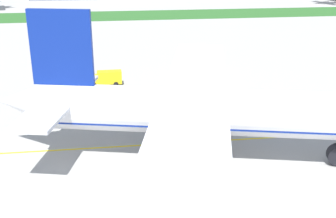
{
  "coord_description": "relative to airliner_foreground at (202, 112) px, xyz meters",
  "views": [
    {
      "loc": [
        -10.81,
        -47.93,
        24.07
      ],
      "look_at": [
        -3.53,
        5.08,
        3.84
      ],
      "focal_mm": 45.85,
      "sensor_mm": 36.0,
      "label": 1
    }
  ],
  "objects": [
    {
      "name": "airliner_foreground",
      "position": [
        0.0,
        0.0,
        0.0
      ],
      "size": [
        49.28,
        78.24,
        17.67
      ],
      "color": "white",
      "rests_on": "ground"
    },
    {
      "name": "apron_taxi_line",
      "position": [
        0.49,
        4.67,
        -5.99
      ],
      "size": [
        280.0,
        0.36,
        0.01
      ],
      "primitive_type": "cube",
      "color": "yellow",
      "rests_on": "ground"
    },
    {
      "name": "ground_plane",
      "position": [
        0.49,
        2.25,
        -6.0
      ],
      "size": [
        600.0,
        600.0,
        0.0
      ],
      "primitive_type": "plane",
      "color": "#ADAAA5",
      "rests_on": "ground"
    },
    {
      "name": "grass_median_strip",
      "position": [
        0.49,
        118.07,
        -5.95
      ],
      "size": [
        320.0,
        24.0,
        0.1
      ],
      "primitive_type": "cube",
      "color": "#2D6628",
      "rests_on": "ground"
    },
    {
      "name": "service_truck_baggage_loader",
      "position": [
        -11.31,
        31.21,
        -4.52
      ],
      "size": [
        6.01,
        2.4,
        2.73
      ],
      "color": "yellow",
      "rests_on": "ground"
    }
  ]
}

